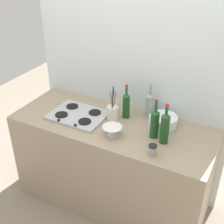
{
  "coord_description": "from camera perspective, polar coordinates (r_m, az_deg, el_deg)",
  "views": [
    {
      "loc": [
        1.04,
        -1.99,
        2.33
      ],
      "look_at": [
        0.0,
        0.0,
        1.02
      ],
      "focal_mm": 48.78,
      "sensor_mm": 36.0,
      "label": 1
    }
  ],
  "objects": [
    {
      "name": "wine_bottle_mid_left",
      "position": [
        2.7,
        2.67,
        1.32
      ],
      "size": [
        0.07,
        0.07,
        0.32
      ],
      "color": "#19471E",
      "rests_on": "counter_block"
    },
    {
      "name": "ground_plane",
      "position": [
        3.24,
        -0.0,
        -15.77
      ],
      "size": [
        6.0,
        6.0,
        0.0
      ],
      "primitive_type": "plane",
      "color": "gray",
      "rests_on": "ground"
    },
    {
      "name": "wine_bottle_leftmost",
      "position": [
        2.39,
        9.88,
        -2.9
      ],
      "size": [
        0.07,
        0.07,
        0.34
      ],
      "color": "#19471E",
      "rests_on": "counter_block"
    },
    {
      "name": "condiment_jar_front",
      "position": [
        2.3,
        7.61,
        -7.08
      ],
      "size": [
        0.06,
        0.06,
        0.09
      ],
      "color": "#9E998C",
      "rests_on": "counter_block"
    },
    {
      "name": "stovetop_hob",
      "position": [
        2.78,
        -6.34,
        -0.57
      ],
      "size": [
        0.5,
        0.38,
        0.04
      ],
      "color": "#B2B2B7",
      "rests_on": "counter_block"
    },
    {
      "name": "backsplash_panel",
      "position": [
        2.85,
        3.56,
        5.23
      ],
      "size": [
        1.9,
        0.06,
        2.25
      ],
      "primitive_type": "cube",
      "color": "silver",
      "rests_on": "ground"
    },
    {
      "name": "mixing_bowl",
      "position": [
        2.49,
        0.04,
        -3.55
      ],
      "size": [
        0.16,
        0.16,
        0.09
      ],
      "color": "white",
      "rests_on": "counter_block"
    },
    {
      "name": "counter_block",
      "position": [
        2.93,
        -0.0,
        -9.66
      ],
      "size": [
        1.8,
        0.7,
        0.9
      ],
      "primitive_type": "cube",
      "color": "tan",
      "rests_on": "ground"
    },
    {
      "name": "plate_stack",
      "position": [
        2.65,
        9.5,
        -1.68
      ],
      "size": [
        0.25,
        0.25,
        0.09
      ],
      "color": "white",
      "rests_on": "counter_block"
    },
    {
      "name": "wine_bottle_rightmost",
      "position": [
        2.45,
        8.0,
        -2.08
      ],
      "size": [
        0.07,
        0.07,
        0.34
      ],
      "color": "#19471E",
      "rests_on": "counter_block"
    },
    {
      "name": "utensil_crock",
      "position": [
        2.7,
        0.12,
        0.01
      ],
      "size": [
        0.1,
        0.1,
        0.32
      ],
      "color": "silver",
      "rests_on": "counter_block"
    },
    {
      "name": "wine_bottle_mid_right",
      "position": [
        2.72,
        7.03,
        1.32
      ],
      "size": [
        0.07,
        0.07,
        0.34
      ],
      "color": "gray",
      "rests_on": "counter_block"
    }
  ]
}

